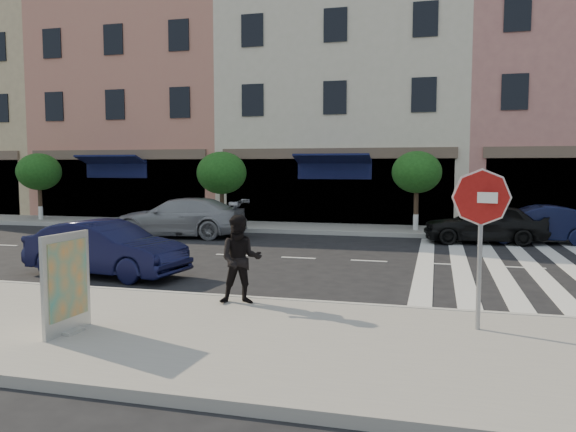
% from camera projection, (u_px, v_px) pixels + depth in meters
% --- Properties ---
extents(ground, '(120.00, 120.00, 0.00)m').
position_uv_depth(ground, '(254.00, 287.00, 12.08)').
color(ground, black).
rests_on(ground, ground).
extents(sidewalk_near, '(60.00, 4.50, 0.15)m').
position_uv_depth(sidewalk_near, '(176.00, 334.00, 8.46)').
color(sidewalk_near, gray).
rests_on(sidewalk_near, ground).
extents(sidewalk_far, '(60.00, 3.00, 0.15)m').
position_uv_depth(sidewalk_far, '(340.00, 229.00, 22.66)').
color(sidewalk_far, gray).
rests_on(sidewalk_far, ground).
extents(building_west_mid, '(10.00, 9.00, 14.00)m').
position_uv_depth(building_west_mid, '(160.00, 86.00, 30.64)').
color(building_west_mid, tan).
rests_on(building_west_mid, ground).
extents(building_centre, '(11.00, 9.00, 11.00)m').
position_uv_depth(building_centre, '(351.00, 108.00, 28.09)').
color(building_centre, beige).
rests_on(building_centre, ground).
extents(street_tree_wa, '(2.00, 2.00, 3.05)m').
position_uv_depth(street_tree_wa, '(39.00, 172.00, 25.85)').
color(street_tree_wa, '#473323').
rests_on(street_tree_wa, sidewalk_far).
extents(street_tree_wb, '(2.10, 2.10, 3.06)m').
position_uv_depth(street_tree_wb, '(222.00, 173.00, 23.55)').
color(street_tree_wb, '#473323').
rests_on(street_tree_wb, sidewalk_far).
extents(street_tree_c, '(1.90, 1.90, 3.04)m').
position_uv_depth(street_tree_c, '(417.00, 173.00, 21.50)').
color(street_tree_c, '#473323').
rests_on(street_tree_c, sidewalk_far).
extents(stop_sign, '(0.82, 0.29, 2.42)m').
position_uv_depth(stop_sign, '(481.00, 213.00, 8.27)').
color(stop_sign, gray).
rests_on(stop_sign, sidewalk_near).
extents(walker, '(0.92, 0.81, 1.59)m').
position_uv_depth(walker, '(241.00, 260.00, 9.97)').
color(walker, black).
rests_on(walker, sidewalk_near).
extents(poster_board, '(0.36, 0.97, 1.48)m').
position_uv_depth(poster_board, '(67.00, 285.00, 8.21)').
color(poster_board, beige).
rests_on(poster_board, sidewalk_near).
extents(car_near_mid, '(4.11, 1.90, 1.31)m').
position_uv_depth(car_near_mid, '(106.00, 249.00, 13.28)').
color(car_near_mid, black).
rests_on(car_near_mid, ground).
extents(car_far_left, '(5.10, 2.41, 1.44)m').
position_uv_depth(car_far_left, '(179.00, 217.00, 20.72)').
color(car_far_left, gray).
rests_on(car_far_left, ground).
extents(car_far_mid, '(4.15, 2.07, 1.36)m').
position_uv_depth(car_far_mid, '(484.00, 223.00, 18.96)').
color(car_far_mid, black).
rests_on(car_far_mid, ground).
extents(car_far_right, '(3.97, 1.59, 1.28)m').
position_uv_depth(car_far_right, '(536.00, 224.00, 18.99)').
color(car_far_right, black).
rests_on(car_far_right, ground).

